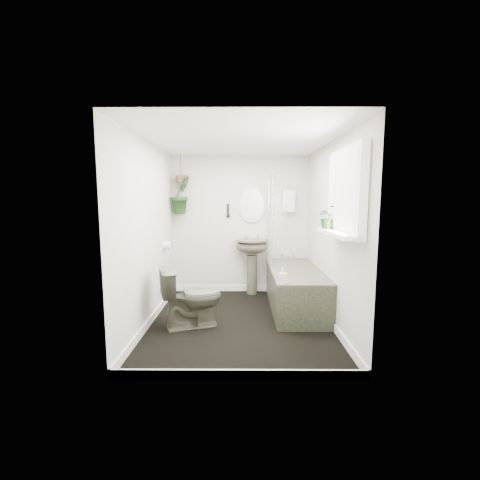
{
  "coord_description": "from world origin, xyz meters",
  "views": [
    {
      "loc": [
        0.03,
        -4.03,
        1.58
      ],
      "look_at": [
        0.0,
        0.15,
        1.05
      ],
      "focal_mm": 24.0,
      "sensor_mm": 36.0,
      "label": 1
    }
  ],
  "objects": [
    {
      "name": "sill_plant",
      "position": [
        1.0,
        -0.4,
        1.38
      ],
      "size": [
        0.27,
        0.25,
        0.26
      ],
      "primitive_type": "imported",
      "rotation": [
        0.0,
        0.0,
        0.18
      ],
      "color": "black",
      "rests_on": "window_sill"
    },
    {
      "name": "wall_right",
      "position": [
        1.16,
        0.0,
        1.15
      ],
      "size": [
        0.02,
        2.8,
        2.3
      ],
      "primitive_type": "cube",
      "color": "silver",
      "rests_on": "ground"
    },
    {
      "name": "window_sill",
      "position": [
        1.02,
        -0.7,
        1.23
      ],
      "size": [
        0.18,
        1.0,
        0.04
      ],
      "primitive_type": "cube",
      "color": "white",
      "rests_on": "wall_right"
    },
    {
      "name": "wall_front",
      "position": [
        0.0,
        -1.41,
        1.15
      ],
      "size": [
        2.3,
        0.02,
        2.3
      ],
      "primitive_type": "cube",
      "color": "silver",
      "rests_on": "ground"
    },
    {
      "name": "shower_box",
      "position": [
        0.8,
        1.34,
        1.55
      ],
      "size": [
        0.2,
        0.1,
        0.35
      ],
      "primitive_type": "cube",
      "color": "white",
      "rests_on": "wall_back"
    },
    {
      "name": "skirting",
      "position": [
        0.0,
        0.0,
        0.05
      ],
      "size": [
        2.3,
        2.8,
        0.1
      ],
      "primitive_type": "cube",
      "color": "white",
      "rests_on": "floor"
    },
    {
      "name": "floor",
      "position": [
        0.0,
        0.0,
        -0.01
      ],
      "size": [
        2.3,
        2.8,
        0.02
      ],
      "primitive_type": "cube",
      "color": "black",
      "rests_on": "ground"
    },
    {
      "name": "hanging_pot",
      "position": [
        -0.97,
        1.25,
        1.91
      ],
      "size": [
        0.16,
        0.16,
        0.12
      ],
      "primitive_type": "cylinder",
      "color": "brown",
      "rests_on": "ceiling"
    },
    {
      "name": "hanging_plant",
      "position": [
        -0.97,
        1.25,
        1.66
      ],
      "size": [
        0.43,
        0.44,
        0.63
      ],
      "primitive_type": "imported",
      "rotation": [
        0.0,
        0.0,
        0.91
      ],
      "color": "black",
      "rests_on": "ceiling"
    },
    {
      "name": "ceiling",
      "position": [
        0.0,
        0.0,
        2.31
      ],
      "size": [
        2.3,
        2.8,
        0.02
      ],
      "primitive_type": "cube",
      "color": "white",
      "rests_on": "ground"
    },
    {
      "name": "bathtub",
      "position": [
        0.8,
        0.5,
        0.29
      ],
      "size": [
        0.72,
        1.72,
        0.58
      ],
      "primitive_type": null,
      "color": "#434335",
      "rests_on": "floor"
    },
    {
      "name": "wall_back",
      "position": [
        0.0,
        1.41,
        1.15
      ],
      "size": [
        2.3,
        0.02,
        2.3
      ],
      "primitive_type": "cube",
      "color": "silver",
      "rests_on": "ground"
    },
    {
      "name": "window_blinds",
      "position": [
        1.04,
        -0.7,
        1.65
      ],
      "size": [
        0.01,
        0.86,
        0.76
      ],
      "primitive_type": "cube",
      "color": "white",
      "rests_on": "wall_right"
    },
    {
      "name": "pedestal_sink",
      "position": [
        0.19,
        1.24,
        0.46
      ],
      "size": [
        0.61,
        0.54,
        0.93
      ],
      "primitive_type": null,
      "rotation": [
        0.0,
        0.0,
        -0.14
      ],
      "color": "#434335",
      "rests_on": "floor"
    },
    {
      "name": "soap_bottle",
      "position": [
        0.51,
        -0.29,
        0.67
      ],
      "size": [
        0.11,
        0.11,
        0.19
      ],
      "primitive_type": "imported",
      "rotation": [
        0.0,
        0.0,
        -0.4
      ],
      "color": "black",
      "rests_on": "bathtub"
    },
    {
      "name": "toilet",
      "position": [
        -0.6,
        -0.17,
        0.38
      ],
      "size": [
        0.84,
        0.64,
        0.76
      ],
      "primitive_type": "imported",
      "rotation": [
        0.0,
        0.0,
        1.91
      ],
      "color": "#434335",
      "rests_on": "floor"
    },
    {
      "name": "oval_mirror",
      "position": [
        0.19,
        1.37,
        1.5
      ],
      "size": [
        0.46,
        0.03,
        0.62
      ],
      "primitive_type": "ellipsoid",
      "color": "beige",
      "rests_on": "wall_back"
    },
    {
      "name": "wall_left",
      "position": [
        -1.16,
        0.0,
        1.15
      ],
      "size": [
        0.02,
        2.8,
        2.3
      ],
      "primitive_type": "cube",
      "color": "silver",
      "rests_on": "ground"
    },
    {
      "name": "bath_screen",
      "position": [
        0.47,
        0.99,
        1.28
      ],
      "size": [
        0.04,
        0.72,
        1.4
      ],
      "primitive_type": null,
      "color": "silver",
      "rests_on": "bathtub"
    },
    {
      "name": "wall_sconce",
      "position": [
        -0.21,
        1.36,
        1.4
      ],
      "size": [
        0.04,
        0.04,
        0.22
      ],
      "primitive_type": "cylinder",
      "color": "black",
      "rests_on": "wall_back"
    },
    {
      "name": "toilet_roll_holder",
      "position": [
        -1.1,
        0.7,
        0.9
      ],
      "size": [
        0.11,
        0.11,
        0.11
      ],
      "primitive_type": "cylinder",
      "rotation": [
        0.0,
        1.57,
        0.0
      ],
      "color": "white",
      "rests_on": "wall_left"
    },
    {
      "name": "window_recess",
      "position": [
        1.09,
        -0.7,
        1.65
      ],
      "size": [
        0.08,
        1.0,
        0.9
      ],
      "primitive_type": "cube",
      "color": "white",
      "rests_on": "wall_right"
    }
  ]
}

